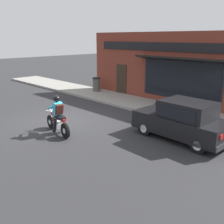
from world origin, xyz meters
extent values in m
plane|color=#2B2B2D|center=(0.00, 0.00, 0.00)|extent=(80.00, 80.00, 0.00)
cube|color=gray|center=(5.02, 3.00, 0.07)|extent=(2.60, 22.00, 0.14)
cube|color=maroon|center=(6.57, -0.93, 2.10)|extent=(0.50, 11.36, 4.20)
cube|color=black|center=(6.30, -2.35, 1.55)|extent=(0.04, 4.77, 2.10)
cube|color=black|center=(6.31, -2.35, 1.55)|extent=(0.02, 5.00, 2.20)
cube|color=#2D2319|center=(6.30, 2.20, 1.05)|extent=(0.04, 0.90, 2.10)
cube|color=black|center=(5.97, -2.35, 2.75)|extent=(0.81, 5.45, 0.24)
cube|color=black|center=(6.29, -0.93, 3.35)|extent=(0.06, 9.66, 0.50)
cylinder|color=black|center=(-1.00, -0.48, 0.31)|extent=(0.19, 0.63, 0.62)
cylinder|color=silver|center=(-1.00, -0.48, 0.31)|extent=(0.15, 0.23, 0.22)
cylinder|color=black|center=(-1.21, -1.87, 0.31)|extent=(0.19, 0.63, 0.62)
cylinder|color=silver|center=(-1.21, -1.87, 0.31)|extent=(0.15, 0.23, 0.22)
cube|color=silver|center=(-1.11, -1.23, 0.39)|extent=(0.34, 0.44, 0.24)
ellipsoid|color=#B21919|center=(-1.08, -0.98, 0.80)|extent=(0.37, 0.56, 0.24)
cube|color=black|center=(-1.15, -1.45, 0.76)|extent=(0.34, 0.59, 0.10)
cylinder|color=silver|center=(-1.02, -0.58, 0.62)|extent=(0.12, 0.33, 0.68)
cylinder|color=silver|center=(-1.04, -0.70, 0.91)|extent=(0.56, 0.12, 0.04)
sphere|color=silver|center=(-1.01, -0.53, 0.79)|extent=(0.16, 0.16, 0.16)
cylinder|color=silver|center=(-1.01, -1.64, 0.29)|extent=(0.16, 0.56, 0.08)
cube|color=red|center=(-1.20, -1.82, 0.73)|extent=(0.13, 0.08, 0.08)
cylinder|color=black|center=(-1.30, -1.27, 0.43)|extent=(0.19, 0.37, 0.71)
cylinder|color=black|center=(-0.94, -1.32, 0.43)|extent=(0.19, 0.37, 0.71)
cube|color=#33B2D1|center=(-1.12, -1.27, 1.08)|extent=(0.38, 0.37, 0.57)
cylinder|color=#33B2D1|center=(-1.28, -1.01, 1.12)|extent=(0.16, 0.53, 0.26)
cylinder|color=#33B2D1|center=(-0.89, -1.07, 1.12)|extent=(0.16, 0.53, 0.26)
sphere|color=black|center=(-1.11, -1.22, 1.49)|extent=(0.26, 0.26, 0.26)
cube|color=#4C1E19|center=(-1.14, -1.43, 1.10)|extent=(0.31, 0.28, 0.42)
cylinder|color=black|center=(1.31, -3.88, 0.30)|extent=(0.20, 0.61, 0.60)
cylinder|color=silver|center=(1.31, -3.88, 0.30)|extent=(0.21, 0.34, 0.33)
cylinder|color=black|center=(2.75, -3.92, 0.30)|extent=(0.20, 0.61, 0.60)
cylinder|color=silver|center=(2.75, -3.92, 0.30)|extent=(0.21, 0.34, 0.33)
cylinder|color=black|center=(1.23, -6.27, 0.30)|extent=(0.20, 0.61, 0.60)
cylinder|color=silver|center=(1.23, -6.27, 0.30)|extent=(0.21, 0.34, 0.33)
cylinder|color=black|center=(2.67, -6.32, 0.30)|extent=(0.20, 0.61, 0.60)
cylinder|color=silver|center=(2.67, -6.32, 0.30)|extent=(0.21, 0.34, 0.33)
cube|color=black|center=(1.99, -5.10, 0.60)|extent=(1.76, 3.75, 0.70)
cube|color=black|center=(1.98, -5.35, 1.24)|extent=(1.50, 1.95, 0.66)
cube|color=black|center=(2.01, -4.48, 1.19)|extent=(1.34, 0.39, 0.51)
cube|color=black|center=(1.26, -5.33, 1.22)|extent=(0.08, 1.52, 0.46)
cube|color=black|center=(2.71, -5.37, 1.22)|extent=(0.08, 1.52, 0.46)
cube|color=silver|center=(1.54, -3.22, 0.72)|extent=(0.24, 0.05, 0.14)
cube|color=red|center=(1.42, -6.94, 0.74)|extent=(0.20, 0.05, 0.16)
cube|color=silver|center=(2.56, -3.26, 0.72)|extent=(0.24, 0.05, 0.14)
cube|color=#28282B|center=(2.05, -3.27, 0.35)|extent=(1.61, 0.17, 0.20)
cylinder|color=#514C47|center=(5.50, 3.90, 0.59)|extent=(0.52, 0.52, 0.90)
cylinder|color=black|center=(5.50, 3.90, 1.08)|extent=(0.56, 0.56, 0.08)
camera|label=1|loc=(-6.74, -10.14, 3.88)|focal=42.00mm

